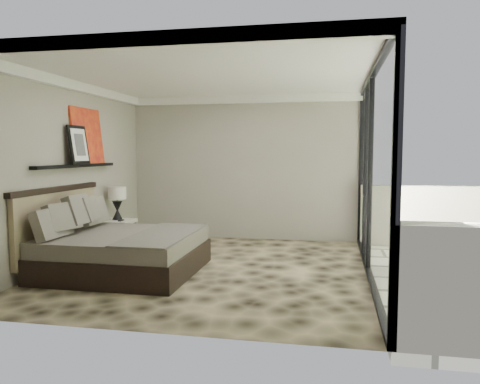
% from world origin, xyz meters
% --- Properties ---
extents(floor, '(5.00, 5.00, 0.00)m').
position_xyz_m(floor, '(0.00, 0.00, 0.00)').
color(floor, black).
rests_on(floor, ground).
extents(ceiling, '(4.50, 5.00, 0.02)m').
position_xyz_m(ceiling, '(0.00, 0.00, 2.79)').
color(ceiling, silver).
rests_on(ceiling, back_wall).
extents(back_wall, '(4.50, 0.02, 2.80)m').
position_xyz_m(back_wall, '(0.00, 2.49, 1.40)').
color(back_wall, gray).
rests_on(back_wall, floor).
extents(left_wall, '(0.02, 5.00, 2.80)m').
position_xyz_m(left_wall, '(-2.24, 0.00, 1.40)').
color(left_wall, gray).
rests_on(left_wall, floor).
extents(glass_wall, '(0.08, 5.00, 2.80)m').
position_xyz_m(glass_wall, '(2.25, 0.00, 1.40)').
color(glass_wall, white).
rests_on(glass_wall, floor).
extents(picture_ledge, '(0.12, 2.20, 0.05)m').
position_xyz_m(picture_ledge, '(-2.18, 0.10, 1.50)').
color(picture_ledge, black).
rests_on(picture_ledge, left_wall).
extents(bed, '(2.09, 2.02, 1.15)m').
position_xyz_m(bed, '(-1.27, -0.44, 0.34)').
color(bed, black).
rests_on(bed, floor).
extents(nightstand, '(0.64, 0.64, 0.54)m').
position_xyz_m(nightstand, '(-1.99, 1.04, 0.27)').
color(nightstand, black).
rests_on(nightstand, floor).
extents(table_lamp, '(0.32, 0.32, 0.58)m').
position_xyz_m(table_lamp, '(-2.00, 1.08, 0.89)').
color(table_lamp, black).
rests_on(table_lamp, nightstand).
extents(abstract_canvas, '(0.13, 0.90, 0.90)m').
position_xyz_m(abstract_canvas, '(-2.19, 0.45, 1.97)').
color(abstract_canvas, '#9E350D').
rests_on(abstract_canvas, picture_ledge).
extents(framed_print, '(0.11, 0.50, 0.60)m').
position_xyz_m(framed_print, '(-2.14, 0.09, 1.82)').
color(framed_print, black).
rests_on(framed_print, picture_ledge).
extents(lounger, '(1.20, 1.78, 0.64)m').
position_xyz_m(lounger, '(3.32, 0.02, 0.20)').
color(lounger, white).
rests_on(lounger, terrace_slab).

